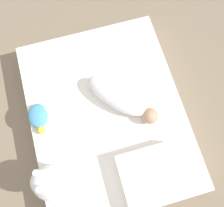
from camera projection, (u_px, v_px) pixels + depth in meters
ground_plane at (107, 119)px, 1.92m from camera, size 12.00×12.00×0.00m
bed_mattress at (107, 116)px, 1.84m from camera, size 1.31×1.02×0.17m
swaddled_baby at (121, 97)px, 1.73m from camera, size 0.47×0.44×0.13m
pillow at (151, 174)px, 1.60m from camera, size 0.32×0.38×0.10m
bunny_plush at (49, 182)px, 1.49m from camera, size 0.21×0.21×0.40m
turtle_plush at (38, 117)px, 1.72m from camera, size 0.21×0.13×0.06m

